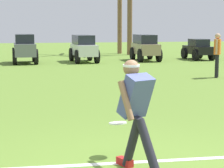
{
  "coord_description": "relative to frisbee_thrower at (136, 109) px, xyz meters",
  "views": [
    {
      "loc": [
        -1.46,
        -5.0,
        1.87
      ],
      "look_at": [
        -0.0,
        1.93,
        0.9
      ],
      "focal_mm": 70.0,
      "sensor_mm": 36.0,
      "label": 1
    }
  ],
  "objects": [
    {
      "name": "frisbee_thrower",
      "position": [
        0.0,
        0.0,
        0.0
      ],
      "size": [
        0.52,
        1.11,
        1.42
      ],
      "color": "#23232D",
      "rests_on": "ground_plane"
    },
    {
      "name": "parked_car_slot_c",
      "position": [
        -1.21,
        16.29,
        -0.06
      ],
      "size": [
        1.22,
        2.37,
        1.4
      ],
      "color": "slate",
      "rests_on": "ground_plane"
    },
    {
      "name": "teammate_near_sideline",
      "position": [
        5.36,
        8.98,
        0.14
      ],
      "size": [
        0.35,
        0.45,
        1.56
      ],
      "color": "black",
      "rests_on": "ground_plane"
    },
    {
      "name": "frisbee_in_flight",
      "position": [
        -0.09,
        0.67,
        -0.32
      ],
      "size": [
        0.33,
        0.33,
        0.05
      ],
      "color": "white"
    },
    {
      "name": "field_line_paint",
      "position": [
        0.04,
        0.31,
        -0.8
      ],
      "size": [
        18.53,
        0.81,
        0.01
      ],
      "primitive_type": "cube",
      "rotation": [
        0.0,
        0.0,
        -0.04
      ],
      "color": "white",
      "rests_on": "ground_plane"
    },
    {
      "name": "parked_car_slot_d",
      "position": [
        1.69,
        16.4,
        -0.08
      ],
      "size": [
        1.26,
        2.45,
        1.34
      ],
      "color": "silver",
      "rests_on": "ground_plane"
    },
    {
      "name": "palm_tree_left_of_centre",
      "position": [
        5.22,
        20.98,
        2.47
      ],
      "size": [
        3.47,
        3.18,
        5.16
      ],
      "color": "brown",
      "rests_on": "ground_plane"
    },
    {
      "name": "parked_car_slot_e",
      "position": [
        4.93,
        16.56,
        -0.08
      ],
      "size": [
        1.18,
        2.42,
        1.34
      ],
      "color": "#998466",
      "rests_on": "ground_plane"
    },
    {
      "name": "parked_car_slot_f",
      "position": [
        7.89,
        16.64,
        -0.23
      ],
      "size": [
        1.11,
        2.21,
        1.1
      ],
      "color": "black",
      "rests_on": "ground_plane"
    }
  ]
}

